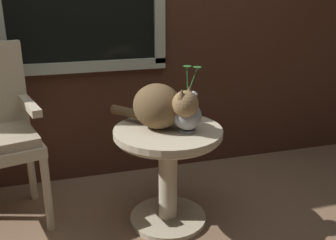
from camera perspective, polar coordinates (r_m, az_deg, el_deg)
ground_plane at (r=2.24m, az=-1.37°, el=-15.88°), size 6.00×6.00×0.00m
wicker_side_table at (r=2.11m, az=0.00°, el=-5.70°), size 0.59×0.59×0.57m
cat at (r=2.01m, az=-1.18°, el=2.10°), size 0.40×0.47×0.25m
pewter_vase_with_ivy at (r=1.98m, az=2.92°, el=1.08°), size 0.15×0.15×0.34m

